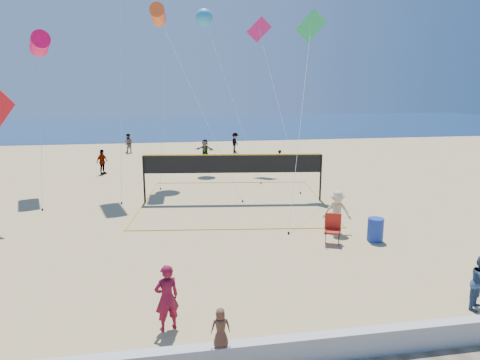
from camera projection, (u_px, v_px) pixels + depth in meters
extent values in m
plane|color=tan|center=(205.00, 302.00, 11.86)|extent=(120.00, 120.00, 0.00)
cube|color=navy|center=(170.00, 124.00, 71.58)|extent=(140.00, 50.00, 0.03)
cube|color=#B2B3AE|center=(219.00, 358.00, 8.91)|extent=(32.00, 0.30, 0.60)
imported|color=maroon|center=(167.00, 298.00, 10.36)|extent=(0.71, 0.59, 1.68)
imported|color=brown|center=(221.00, 327.00, 8.74)|extent=(0.41, 0.27, 0.83)
imported|color=beige|center=(337.00, 212.00, 17.49)|extent=(1.29, 0.98, 1.77)
imported|color=gray|center=(102.00, 162.00, 29.60)|extent=(0.92, 1.07, 1.72)
imported|color=gray|center=(205.00, 150.00, 35.15)|extent=(1.69, 1.20, 1.76)
imported|color=gray|center=(280.00, 160.00, 31.30)|extent=(0.45, 0.59, 1.45)
imported|color=gray|center=(129.00, 143.00, 39.42)|extent=(1.07, 0.98, 1.78)
imported|color=gray|center=(235.00, 142.00, 39.95)|extent=(1.15, 1.35, 1.82)
cube|color=#A71D13|center=(333.00, 231.00, 16.21)|extent=(0.78, 0.75, 0.07)
cube|color=#A71D13|center=(333.00, 221.00, 16.38)|extent=(0.59, 0.28, 0.62)
cylinder|color=black|center=(326.00, 239.00, 16.10)|extent=(0.14, 0.30, 0.80)
cylinder|color=black|center=(326.00, 235.00, 16.53)|extent=(0.14, 0.30, 0.80)
cylinder|color=black|center=(339.00, 239.00, 16.00)|extent=(0.14, 0.30, 0.80)
cylinder|color=black|center=(339.00, 236.00, 16.42)|extent=(0.14, 0.30, 0.80)
cylinder|color=navy|center=(375.00, 230.00, 16.57)|extent=(0.67, 0.67, 0.91)
cylinder|color=black|center=(144.00, 179.00, 22.05)|extent=(0.10, 0.10, 2.46)
cylinder|color=black|center=(321.00, 178.00, 22.44)|extent=(0.10, 0.10, 2.46)
cube|color=black|center=(233.00, 164.00, 22.09)|extent=(9.13, 1.23, 0.92)
cube|color=gold|center=(233.00, 155.00, 21.98)|extent=(9.13, 1.24, 0.06)
cube|color=gold|center=(236.00, 229.00, 18.00)|extent=(9.33, 1.28, 0.02)
cube|color=gold|center=(231.00, 183.00, 27.00)|extent=(9.33, 1.28, 0.02)
cylinder|color=#ED0752|center=(40.00, 44.00, 23.63)|extent=(1.68, 2.56, 1.30)
cylinder|color=silver|center=(41.00, 121.00, 22.22)|extent=(0.65, 4.84, 8.21)
cylinder|color=black|center=(42.00, 210.00, 20.80)|extent=(0.08, 0.08, 0.10)
cylinder|color=silver|center=(121.00, 74.00, 22.86)|extent=(0.26, 4.55, 13.03)
cylinder|color=black|center=(122.00, 203.00, 22.02)|extent=(0.08, 0.08, 0.10)
cylinder|color=#DA521F|center=(158.00, 15.00, 25.13)|extent=(0.97, 2.11, 1.13)
cylinder|color=silver|center=(198.00, 103.00, 23.75)|extent=(4.06, 5.76, 10.04)
cylinder|color=black|center=(243.00, 201.00, 22.37)|extent=(0.08, 0.08, 0.10)
cube|color=green|center=(311.00, 26.00, 23.67)|extent=(1.48, 1.03, 1.76)
cylinder|color=silver|center=(301.00, 114.00, 20.54)|extent=(3.39, 7.91, 9.19)
cylinder|color=black|center=(289.00, 233.00, 17.41)|extent=(0.08, 0.08, 0.10)
cube|color=#C81C6A|center=(259.00, 29.00, 30.39)|extent=(1.75, 0.47, 1.78)
cylinder|color=silver|center=(277.00, 102.00, 27.25)|extent=(0.56, 8.76, 9.91)
cylinder|color=black|center=(300.00, 193.00, 24.11)|extent=(0.08, 0.08, 0.10)
cylinder|color=silver|center=(164.00, 74.00, 26.16)|extent=(0.97, 4.81, 13.34)
cylinder|color=black|center=(161.00, 189.00, 25.16)|extent=(0.08, 0.08, 0.10)
sphere|color=#288ACD|center=(204.00, 17.00, 30.80)|extent=(1.36, 1.36, 1.24)
cylinder|color=silver|center=(230.00, 94.00, 28.71)|extent=(2.72, 7.17, 10.82)
cylinder|color=black|center=(261.00, 183.00, 26.61)|extent=(0.08, 0.08, 0.10)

